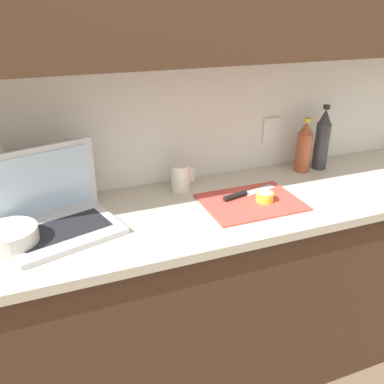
# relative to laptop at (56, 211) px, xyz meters

# --- Properties ---
(ground_plane) EXTENTS (12.00, 12.00, 0.00)m
(ground_plane) POSITION_rel_laptop_xyz_m (0.84, -0.04, -0.96)
(ground_plane) COLOR brown
(ground_plane) RESTS_ON ground
(wall_back) EXTENTS (5.20, 0.38, 2.60)m
(wall_back) POSITION_rel_laptop_xyz_m (0.84, 0.18, 0.60)
(wall_back) COLOR white
(wall_back) RESTS_ON ground_plane
(counter_unit) EXTENTS (2.36, 0.58, 0.89)m
(counter_unit) POSITION_rel_laptop_xyz_m (0.87, -0.03, -0.50)
(counter_unit) COLOR #472D1E
(counter_unit) RESTS_ON ground_plane
(laptop) EXTENTS (0.43, 0.36, 0.28)m
(laptop) POSITION_rel_laptop_xyz_m (0.00, 0.00, 0.00)
(laptop) COLOR silver
(laptop) RESTS_ON counter_unit
(cutting_board) EXTENTS (0.38, 0.29, 0.01)m
(cutting_board) POSITION_rel_laptop_xyz_m (0.73, -0.07, -0.06)
(cutting_board) COLOR #D1473D
(cutting_board) RESTS_ON counter_unit
(knife) EXTENTS (0.26, 0.09, 0.02)m
(knife) POSITION_rel_laptop_xyz_m (0.71, -0.02, -0.05)
(knife) COLOR silver
(knife) RESTS_ON cutting_board
(lemon_half_cut) EXTENTS (0.07, 0.07, 0.04)m
(lemon_half_cut) POSITION_rel_laptop_xyz_m (0.78, -0.09, -0.04)
(lemon_half_cut) COLOR yellow
(lemon_half_cut) RESTS_ON cutting_board
(bottle_green_soda) EXTENTS (0.07, 0.07, 0.30)m
(bottle_green_soda) POSITION_rel_laptop_xyz_m (1.22, 0.15, 0.07)
(bottle_green_soda) COLOR #333338
(bottle_green_soda) RESTS_ON counter_unit
(bottle_oil_tall) EXTENTS (0.07, 0.07, 0.25)m
(bottle_oil_tall) POSITION_rel_laptop_xyz_m (1.12, 0.15, 0.05)
(bottle_oil_tall) COLOR #A34C2D
(bottle_oil_tall) RESTS_ON counter_unit
(measuring_cup) EXTENTS (0.10, 0.08, 0.11)m
(measuring_cup) POSITION_rel_laptop_xyz_m (0.51, 0.15, -0.01)
(measuring_cup) COLOR silver
(measuring_cup) RESTS_ON counter_unit
(bowl_white) EXTENTS (0.17, 0.17, 0.07)m
(bowl_white) POSITION_rel_laptop_xyz_m (-0.15, -0.08, -0.03)
(bowl_white) COLOR beige
(bowl_white) RESTS_ON counter_unit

